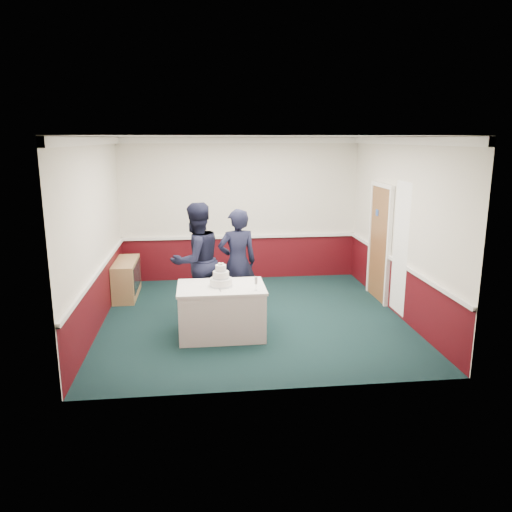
{
  "coord_description": "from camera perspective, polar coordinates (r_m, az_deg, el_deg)",
  "views": [
    {
      "loc": [
        -0.87,
        -7.95,
        2.97
      ],
      "look_at": [
        0.04,
        -0.1,
        1.1
      ],
      "focal_mm": 35.0,
      "sensor_mm": 36.0,
      "label": 1
    }
  ],
  "objects": [
    {
      "name": "cake_knife",
      "position": [
        7.39,
        -4.17,
        -3.87
      ],
      "size": [
        0.04,
        0.22,
        0.0
      ],
      "primitive_type": "cube",
      "rotation": [
        0.0,
        0.0,
        0.11
      ],
      "color": "silver",
      "rests_on": "cake_table"
    },
    {
      "name": "room_shell",
      "position": [
        8.67,
        -0.29,
        6.66
      ],
      "size": [
        5.0,
        5.0,
        3.0
      ],
      "color": "silver",
      "rests_on": "ground"
    },
    {
      "name": "sideboard",
      "position": [
        9.87,
        -14.57,
        -2.51
      ],
      "size": [
        0.41,
        1.2,
        0.7
      ],
      "color": "#9D754C",
      "rests_on": "ground"
    },
    {
      "name": "cake_table",
      "position": [
        7.7,
        -3.96,
        -6.21
      ],
      "size": [
        1.32,
        0.92,
        0.79
      ],
      "color": "white",
      "rests_on": "ground"
    },
    {
      "name": "person_woman",
      "position": [
        8.45,
        -2.14,
        -0.74
      ],
      "size": [
        0.74,
        0.56,
        1.84
      ],
      "primitive_type": "imported",
      "rotation": [
        0.0,
        0.0,
        3.33
      ],
      "color": "black",
      "rests_on": "ground"
    },
    {
      "name": "person_man",
      "position": [
        8.39,
        -6.83,
        -0.53
      ],
      "size": [
        1.2,
        1.14,
        1.95
      ],
      "primitive_type": "imported",
      "rotation": [
        0.0,
        0.0,
        3.74
      ],
      "color": "black",
      "rests_on": "ground"
    },
    {
      "name": "wedding_cake",
      "position": [
        7.55,
        -4.02,
        -2.64
      ],
      "size": [
        0.35,
        0.35,
        0.36
      ],
      "color": "white",
      "rests_on": "cake_table"
    },
    {
      "name": "champagne_flute",
      "position": [
        7.31,
        -0.0,
        -2.91
      ],
      "size": [
        0.05,
        0.05,
        0.21
      ],
      "color": "silver",
      "rests_on": "cake_table"
    },
    {
      "name": "ground",
      "position": [
        8.53,
        -0.35,
        -7.06
      ],
      "size": [
        5.0,
        5.0,
        0.0
      ],
      "primitive_type": "plane",
      "color": "black",
      "rests_on": "ground"
    }
  ]
}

